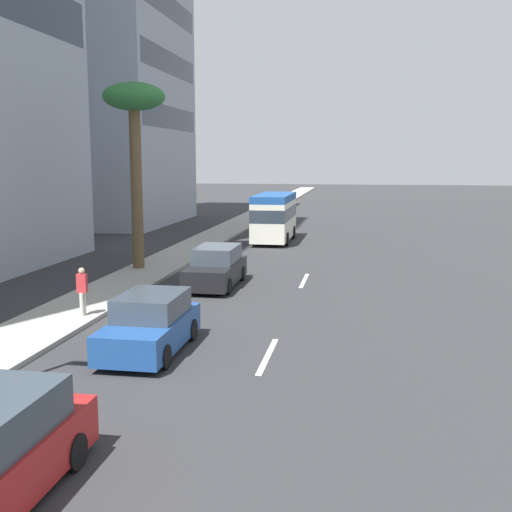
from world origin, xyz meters
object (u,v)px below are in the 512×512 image
(pedestrian_mid_block, at_px, (82,289))
(car_fourth, at_px, (151,325))
(minibus_lead, at_px, (274,216))
(car_third, at_px, (216,268))
(palm_tree, at_px, (134,112))

(pedestrian_mid_block, bearing_deg, car_fourth, -47.51)
(car_fourth, bearing_deg, pedestrian_mid_block, -131.22)
(minibus_lead, relative_size, car_third, 1.41)
(car_fourth, relative_size, palm_tree, 0.48)
(palm_tree, bearing_deg, car_fourth, -158.44)
(car_third, height_order, car_fourth, car_third)
(car_third, bearing_deg, palm_tree, -123.47)
(minibus_lead, relative_size, palm_tree, 0.76)
(car_fourth, relative_size, pedestrian_mid_block, 2.60)
(car_fourth, distance_m, pedestrian_mid_block, 4.52)
(car_fourth, xyz_separation_m, pedestrian_mid_block, (2.97, 3.39, 0.27))
(car_third, relative_size, pedestrian_mid_block, 2.89)
(minibus_lead, bearing_deg, pedestrian_mid_block, -9.54)
(car_third, bearing_deg, minibus_lead, 178.39)
(car_fourth, height_order, palm_tree, palm_tree)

